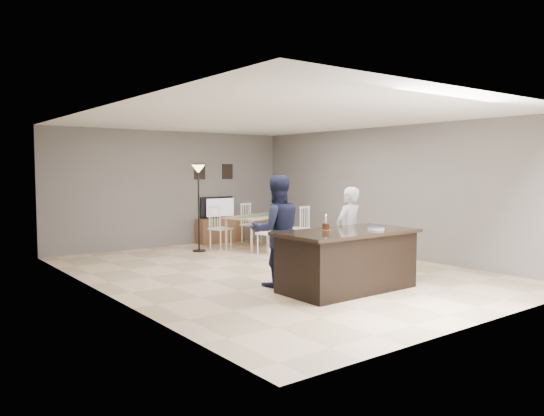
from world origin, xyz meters
TOP-DOWN VIEW (x-y plane):
  - floor at (0.00, 0.00)m, footprint 8.00×8.00m
  - room_shell at (0.00, 0.00)m, footprint 8.00×8.00m
  - kitchen_island at (0.00, -1.80)m, footprint 2.15×1.10m
  - tv_console at (1.20, 3.77)m, footprint 1.20×0.40m
  - television at (1.20, 3.84)m, footprint 0.91×0.12m
  - tv_screen_glow at (1.20, 3.76)m, footprint 0.78×0.00m
  - picture_frames at (1.15, 3.98)m, footprint 1.10×0.02m
  - doorway at (-2.99, -2.30)m, footprint 0.00×2.10m
  - woman at (0.76, -1.08)m, footprint 0.59×0.43m
  - man at (-0.67, -0.94)m, footprint 1.02×0.91m
  - birthday_cake at (-0.22, -1.57)m, footprint 0.15×0.15m
  - plate_stack at (0.40, -2.01)m, footprint 0.26×0.26m
  - dining_table at (1.41, 2.40)m, footprint 1.93×2.13m
  - floor_lamp at (0.07, 2.82)m, footprint 0.29×0.29m

SIDE VIEW (x-z plane):
  - floor at x=0.00m, z-range 0.00..0.00m
  - tv_console at x=1.20m, z-range 0.00..0.60m
  - kitchen_island at x=0.00m, z-range 0.00..0.90m
  - dining_table at x=1.41m, z-range 0.13..1.11m
  - woman at x=0.76m, z-range 0.00..1.51m
  - man at x=-0.67m, z-range 0.00..1.72m
  - television at x=1.20m, z-range 0.60..1.13m
  - tv_screen_glow at x=1.20m, z-range 0.48..1.26m
  - plate_stack at x=0.40m, z-range 0.90..0.94m
  - birthday_cake at x=-0.22m, z-range 0.84..1.07m
  - doorway at x=-2.99m, z-range -0.07..2.58m
  - floor_lamp at x=0.07m, z-range 0.52..2.43m
  - room_shell at x=0.00m, z-range -2.32..5.68m
  - picture_frames at x=1.15m, z-range 1.56..1.94m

